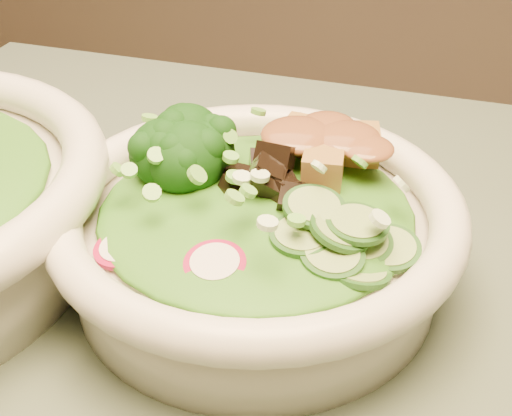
% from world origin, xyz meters
% --- Properties ---
extents(salad_bowl, '(0.24, 0.24, 0.07)m').
position_xyz_m(salad_bowl, '(-0.23, 0.10, 0.78)').
color(salad_bowl, silver).
rests_on(salad_bowl, dining_table).
extents(lettuce_bed, '(0.18, 0.18, 0.02)m').
position_xyz_m(lettuce_bed, '(-0.23, 0.10, 0.80)').
color(lettuce_bed, '#336A16').
rests_on(lettuce_bed, salad_bowl).
extents(broccoli_florets, '(0.08, 0.07, 0.04)m').
position_xyz_m(broccoli_florets, '(-0.28, 0.12, 0.82)').
color(broccoli_florets, black).
rests_on(broccoli_florets, salad_bowl).
extents(radish_slices, '(0.10, 0.05, 0.02)m').
position_xyz_m(radish_slices, '(-0.25, 0.04, 0.81)').
color(radish_slices, maroon).
rests_on(radish_slices, salad_bowl).
extents(cucumber_slices, '(0.07, 0.07, 0.03)m').
position_xyz_m(cucumber_slices, '(-0.17, 0.07, 0.81)').
color(cucumber_slices, '#89AA5E').
rests_on(cucumber_slices, salad_bowl).
extents(mushroom_heap, '(0.07, 0.07, 0.04)m').
position_xyz_m(mushroom_heap, '(-0.22, 0.11, 0.82)').
color(mushroom_heap, black).
rests_on(mushroom_heap, salad_bowl).
extents(tofu_cubes, '(0.09, 0.06, 0.03)m').
position_xyz_m(tofu_cubes, '(-0.20, 0.15, 0.81)').
color(tofu_cubes, '#A06D35').
rests_on(tofu_cubes, salad_bowl).
extents(peanut_sauce, '(0.06, 0.05, 0.01)m').
position_xyz_m(peanut_sauce, '(-0.20, 0.15, 0.83)').
color(peanut_sauce, brown).
rests_on(peanut_sauce, tofu_cubes).
extents(scallion_garnish, '(0.17, 0.17, 0.02)m').
position_xyz_m(scallion_garnish, '(-0.23, 0.10, 0.83)').
color(scallion_garnish, '#6BB941').
rests_on(scallion_garnish, salad_bowl).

